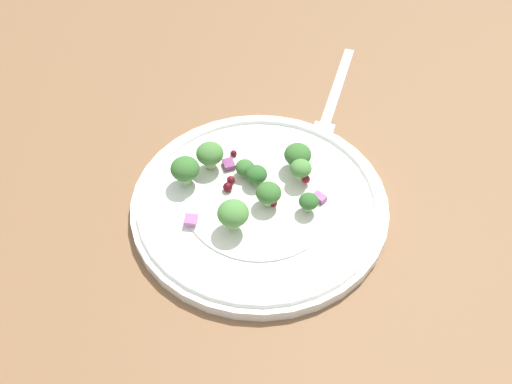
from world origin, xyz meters
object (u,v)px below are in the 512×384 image
Objects in this scene: broccoli_floret_0 at (210,154)px; fork at (333,99)px; broccoli_floret_2 at (233,214)px; plate at (256,204)px; broccoli_floret_1 at (256,175)px.

broccoli_floret_0 is 19.09cm from fork.
broccoli_floret_0 is at bearing 173.88° from broccoli_floret_2.
broccoli_floret_0 is 0.95× the size of broccoli_floret_2.
broccoli_floret_0 reaches higher than plate.
fork is (-9.72, 14.50, -2.34)cm from broccoli_floret_1.
broccoli_floret_2 is 23.87cm from fork.
broccoli_floret_1 reaches higher than fork.
broccoli_floret_1 is at bearing 135.86° from broccoli_floret_2.
broccoli_floret_0 reaches higher than broccoli_floret_1.
plate is at bearing -52.45° from fork.
broccoli_floret_0 is (-6.22, -2.45, 2.43)cm from plate.
broccoli_floret_1 is (4.02, 3.46, -0.70)cm from broccoli_floret_0.
plate is 4.89cm from broccoli_floret_2.
broccoli_floret_1 is at bearing 155.37° from plate.
plate is 8.54× the size of broccoli_floret_2.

